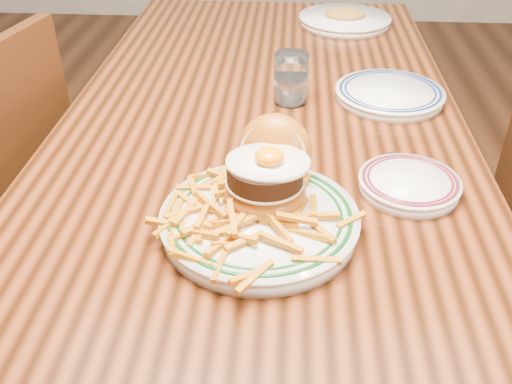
{
  "coord_description": "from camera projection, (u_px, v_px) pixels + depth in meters",
  "views": [
    {
      "loc": [
        0.06,
        -1.13,
        1.3
      ],
      "look_at": [
        0.01,
        -0.44,
        0.83
      ],
      "focal_mm": 40.0,
      "sensor_mm": 36.0,
      "label": 1
    }
  ],
  "objects": [
    {
      "name": "floor",
      "position": [
        262.0,
        340.0,
        1.67
      ],
      "size": [
        6.0,
        6.0,
        0.0
      ],
      "primitive_type": "plane",
      "color": "black",
      "rests_on": "ground"
    },
    {
      "name": "table",
      "position": [
        263.0,
        143.0,
        1.29
      ],
      "size": [
        0.85,
        1.6,
        0.75
      ],
      "color": "black",
      "rests_on": "floor"
    },
    {
      "name": "main_plate",
      "position": [
        262.0,
        202.0,
        0.88
      ],
      "size": [
        0.31,
        0.33,
        0.15
      ],
      "rotation": [
        0.0,
        0.0,
        -0.16
      ],
      "color": "white",
      "rests_on": "table"
    },
    {
      "name": "side_plate",
      "position": [
        409.0,
        183.0,
        0.97
      ],
      "size": [
        0.17,
        0.18,
        0.03
      ],
      "rotation": [
        0.0,
        0.0,
        -0.34
      ],
      "color": "white",
      "rests_on": "table"
    },
    {
      "name": "rear_plate",
      "position": [
        390.0,
        94.0,
        1.27
      ],
      "size": [
        0.24,
        0.24,
        0.03
      ],
      "rotation": [
        0.0,
        0.0,
        -0.02
      ],
      "color": "white",
      "rests_on": "table"
    },
    {
      "name": "water_glass",
      "position": [
        291.0,
        81.0,
        1.24
      ],
      "size": [
        0.07,
        0.07,
        0.11
      ],
      "color": "white",
      "rests_on": "table"
    },
    {
      "name": "far_plate",
      "position": [
        345.0,
        19.0,
        1.7
      ],
      "size": [
        0.27,
        0.27,
        0.05
      ],
      "rotation": [
        0.0,
        0.0,
        -0.25
      ],
      "color": "white",
      "rests_on": "table"
    }
  ]
}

